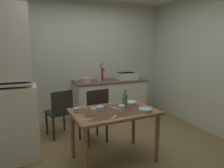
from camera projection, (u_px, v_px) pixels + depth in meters
ground_plane at (114, 152)px, 3.02m from camera, size 4.90×4.90×0.00m
wall_back at (82, 60)px, 4.43m from camera, size 4.00×0.10×2.60m
wall_right at (215, 63)px, 3.54m from camera, size 0.10×3.62×2.60m
hutch_cabinet at (0, 92)px, 2.59m from camera, size 0.89×0.44×2.13m
counter_cabinet at (110, 99)px, 4.44m from camera, size 1.59×0.64×0.87m
sink_basin at (126, 76)px, 4.50m from camera, size 0.44×0.34×0.15m
hand_pump at (102, 73)px, 4.32m from camera, size 0.05×0.27×0.39m
mixing_bowl_counter at (86, 80)px, 4.10m from camera, size 0.22×0.22×0.10m
stoneware_crock at (99, 78)px, 4.26m from camera, size 0.10×0.10×0.13m
dining_table at (114, 117)px, 2.70m from camera, size 1.17×0.79×0.73m
chair_far_side at (95, 114)px, 3.23m from camera, size 0.46×0.46×0.93m
chair_by_counter at (60, 112)px, 3.48m from camera, size 0.49×0.49×0.86m
serving_bowl_wide at (100, 108)px, 2.68m from camera, size 0.11×0.11×0.06m
soup_bowl_small at (145, 110)px, 2.63m from camera, size 0.18×0.18×0.04m
sauce_dish at (130, 103)px, 3.00m from camera, size 0.20×0.20×0.04m
mug_dark at (77, 110)px, 2.59m from camera, size 0.08×0.08×0.06m
teacup_mint at (122, 108)px, 2.66m from camera, size 0.09×0.09×0.08m
mug_tall at (93, 111)px, 2.51m from camera, size 0.06×0.06×0.09m
glass_bottle at (125, 100)px, 2.79m from camera, size 0.07×0.07×0.27m
table_knife at (113, 107)px, 2.81m from camera, size 0.06×0.20×0.00m
teaspoon_near_bowl at (114, 117)px, 2.41m from camera, size 0.12×0.10×0.00m
teaspoon_by_cup at (88, 119)px, 2.33m from camera, size 0.15×0.04×0.00m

